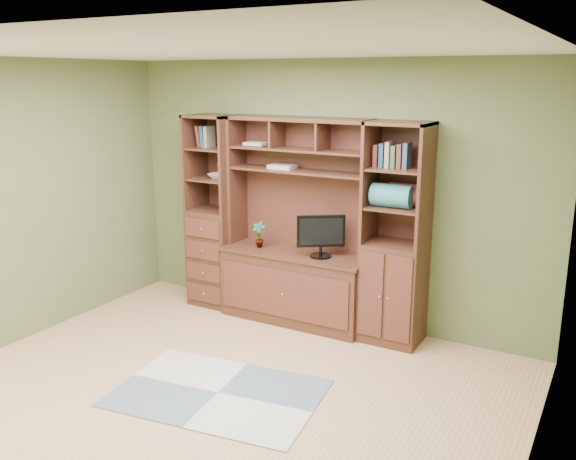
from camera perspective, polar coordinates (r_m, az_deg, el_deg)
The scene contains 11 objects.
room at distance 4.41m, azimuth -7.79°, elevation -0.79°, with size 4.60×4.10×2.64m.
center_hutch at distance 6.01m, azimuth 0.65°, elevation 0.65°, with size 1.54×0.53×2.05m, color #452418.
left_tower at distance 6.56m, azimuth -6.86°, elevation 1.72°, with size 0.50×0.45×2.05m, color #452418.
right_tower at distance 5.64m, azimuth 10.03°, elevation -0.47°, with size 0.55×0.45×2.05m, color #452418.
rug at distance 5.00m, azimuth -6.59°, elevation -14.90°, with size 1.59×1.06×0.01m, color #949999.
monitor at distance 5.84m, azimuth 3.11°, elevation 0.14°, with size 0.47×0.21×0.57m, color black.
orchid at distance 6.21m, azimuth -2.74°, elevation -0.42°, with size 0.14×0.10×0.27m, color #B94A3E.
magazines at distance 6.08m, azimuth -0.52°, elevation 5.95°, with size 0.25×0.18×0.04m, color #B0A196.
bowl at distance 6.45m, azimuth -6.49°, elevation 5.05°, with size 0.21×0.21×0.05m, color silver.
blanket_teal at distance 5.52m, azimuth 9.71°, elevation 3.17°, with size 0.36×0.21×0.21m, color teal.
blanket_red at distance 5.61m, azimuth 11.24°, elevation 3.24°, with size 0.37×0.21×0.21m, color brown.
Camera 1 is at (2.59, -3.39, 2.43)m, focal length 38.00 mm.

